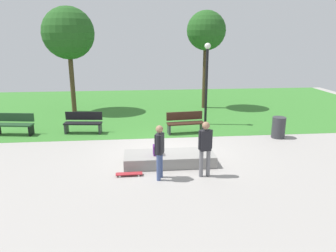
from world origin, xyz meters
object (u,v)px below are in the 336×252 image
(skateboard_by_ledge, at_px, (129,174))
(park_bench_by_oak, at_px, (14,124))
(backpack_on_ledge, at_px, (156,150))
(trash_bin, at_px, (279,127))
(skater_performing_trick, at_px, (205,145))
(tree_young_birch, at_px, (68,34))
(concrete_ledge, at_px, (169,159))
(park_bench_center_lawn, at_px, (185,122))
(lamp_post, at_px, (207,75))
(skater_watching, at_px, (160,148))
(tree_tall_oak, at_px, (206,32))
(park_bench_far_right, at_px, (83,122))

(skateboard_by_ledge, height_order, park_bench_by_oak, park_bench_by_oak)
(backpack_on_ledge, xyz_separation_m, skateboard_by_ledge, (-0.87, -0.75, -0.46))
(backpack_on_ledge, bearing_deg, trash_bin, 112.56)
(skater_performing_trick, xyz_separation_m, tree_young_birch, (-5.48, 9.29, 3.23))
(park_bench_by_oak, relative_size, tree_young_birch, 0.29)
(tree_young_birch, bearing_deg, concrete_ledge, -61.23)
(skater_performing_trick, relative_size, tree_young_birch, 0.30)
(skater_performing_trick, distance_m, park_bench_center_lawn, 4.57)
(concrete_ledge, bearing_deg, tree_young_birch, 118.77)
(park_bench_center_lawn, relative_size, lamp_post, 0.43)
(skater_watching, height_order, lamp_post, lamp_post)
(skater_watching, relative_size, trash_bin, 1.87)
(skater_watching, bearing_deg, tree_tall_oak, 70.87)
(skateboard_by_ledge, xyz_separation_m, park_bench_far_right, (-2.05, 4.73, 0.42))
(skater_watching, height_order, park_bench_far_right, skater_watching)
(skater_performing_trick, relative_size, park_bench_center_lawn, 1.03)
(park_bench_far_right, xyz_separation_m, tree_young_birch, (-1.18, 4.32, 3.74))
(tree_young_birch, distance_m, lamp_post, 7.81)
(skater_watching, xyz_separation_m, trash_bin, (5.19, 3.53, -0.51))
(skateboard_by_ledge, height_order, park_bench_center_lawn, park_bench_center_lawn)
(backpack_on_ledge, bearing_deg, concrete_ledge, 95.39)
(skater_watching, xyz_separation_m, lamp_post, (2.62, 5.91, 1.38))
(park_bench_far_right, bearing_deg, tree_tall_oak, 36.11)
(park_bench_by_oak, bearing_deg, skateboard_by_ledge, -43.96)
(park_bench_by_oak, distance_m, lamp_post, 8.70)
(tree_young_birch, bearing_deg, skater_performing_trick, -59.47)
(skater_performing_trick, height_order, skateboard_by_ledge, skater_performing_trick)
(skater_performing_trick, bearing_deg, tree_tall_oak, 78.28)
(skater_performing_trick, xyz_separation_m, skater_watching, (-1.35, -0.06, -0.04))
(tree_tall_oak, distance_m, tree_young_birch, 7.46)
(concrete_ledge, bearing_deg, trash_bin, 26.83)
(park_bench_far_right, bearing_deg, park_bench_by_oak, 179.45)
(tree_tall_oak, xyz_separation_m, lamp_post, (-0.71, -3.70, -2.00))
(park_bench_by_oak, xyz_separation_m, tree_tall_oak, (9.17, 4.56, 3.85))
(backpack_on_ledge, distance_m, tree_tall_oak, 9.96)
(concrete_ledge, distance_m, skateboard_by_ledge, 1.54)
(concrete_ledge, xyz_separation_m, park_bench_center_lawn, (1.05, 3.49, 0.30))
(tree_young_birch, bearing_deg, skateboard_by_ledge, -70.40)
(concrete_ledge, relative_size, backpack_on_ledge, 9.20)
(park_bench_far_right, bearing_deg, skater_watching, -59.56)
(trash_bin, bearing_deg, backpack_on_ledge, -154.54)
(skater_watching, bearing_deg, park_bench_by_oak, 139.12)
(backpack_on_ledge, bearing_deg, lamp_post, 148.46)
(backpack_on_ledge, xyz_separation_m, tree_young_birch, (-4.09, 8.30, 3.69))
(park_bench_center_lawn, bearing_deg, backpack_on_ledge, -112.65)
(skater_performing_trick, bearing_deg, lamp_post, 77.73)
(lamp_post, height_order, trash_bin, lamp_post)
(backpack_on_ledge, relative_size, park_bench_by_oak, 0.19)
(park_bench_center_lawn, height_order, tree_young_birch, tree_young_birch)
(tree_young_birch, bearing_deg, backpack_on_ledge, -63.74)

